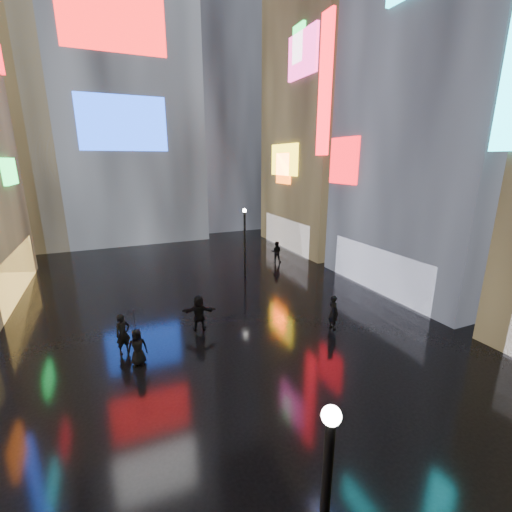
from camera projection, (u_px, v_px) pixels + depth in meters
ground at (206, 300)px, 21.83m from camera, size 140.00×140.00×0.00m
building_right_mid at (460, 54)px, 21.23m from camera, size 10.28×13.70×30.00m
building_right_far at (334, 103)px, 32.98m from camera, size 10.28×12.00×28.00m
tower_main at (111, 39)px, 36.20m from camera, size 16.00×14.20×42.00m
tower_flank_right at (215, 92)px, 43.65m from camera, size 12.00×12.00×34.00m
lamp_far at (245, 239)px, 25.69m from camera, size 0.30×0.30×5.20m
pedestrian_4 at (138, 347)px, 14.78m from camera, size 0.88×0.63×1.66m
pedestrian_5 at (199, 313)px, 17.81m from camera, size 1.85×1.03×1.90m
pedestrian_6 at (123, 334)px, 15.67m from camera, size 0.82×0.70×1.90m
pedestrian_7 at (276, 252)px, 29.74m from camera, size 1.13×1.06×1.86m
umbrella_2 at (135, 320)px, 14.42m from camera, size 1.44×1.45×0.93m
pedestrian_8 at (333, 312)px, 17.93m from camera, size 0.45×0.68×1.86m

